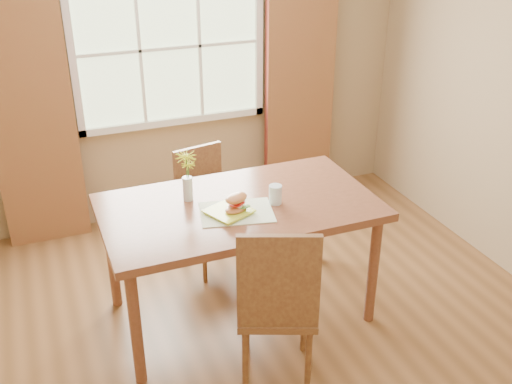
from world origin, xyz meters
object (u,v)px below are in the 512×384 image
object	(u,v)px
dining_table	(239,216)
chair_far	(206,203)
water_glass	(275,195)
chair_near	(277,301)
flower_vase	(187,172)
croissant_sandwich	(236,203)

from	to	relation	value
dining_table	chair_far	world-z (taller)	chair_far
dining_table	water_glass	world-z (taller)	water_glass
chair_far	water_glass	bearing A→B (deg)	-84.85
chair_near	flower_vase	distance (m)	1.02
croissant_sandwich	flower_vase	world-z (taller)	flower_vase
dining_table	croissant_sandwich	size ratio (longest dim) A/B	9.12
chair_near	chair_far	world-z (taller)	chair_near
chair_far	water_glass	size ratio (longest dim) A/B	7.57
croissant_sandwich	chair_far	bearing A→B (deg)	60.36
dining_table	flower_vase	world-z (taller)	flower_vase
chair_far	chair_near	bearing A→B (deg)	-102.31
croissant_sandwich	water_glass	bearing A→B (deg)	-17.76
dining_table	chair_far	xyz separation A→B (m)	(-0.02, 0.70, -0.25)
dining_table	croissant_sandwich	xyz separation A→B (m)	(-0.06, -0.12, 0.16)
dining_table	croissant_sandwich	distance (m)	0.21
croissant_sandwich	water_glass	xyz separation A→B (m)	(0.28, 0.04, -0.02)
water_glass	croissant_sandwich	bearing A→B (deg)	-171.33
chair_far	croissant_sandwich	size ratio (longest dim) A/B	4.92
dining_table	chair_near	size ratio (longest dim) A/B	1.63
chair_near	croissant_sandwich	world-z (taller)	chair_near
chair_near	croissant_sandwich	size ratio (longest dim) A/B	5.59
dining_table	flower_vase	size ratio (longest dim) A/B	5.33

